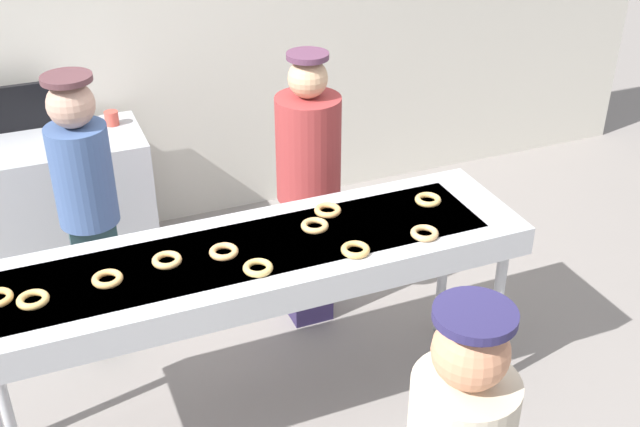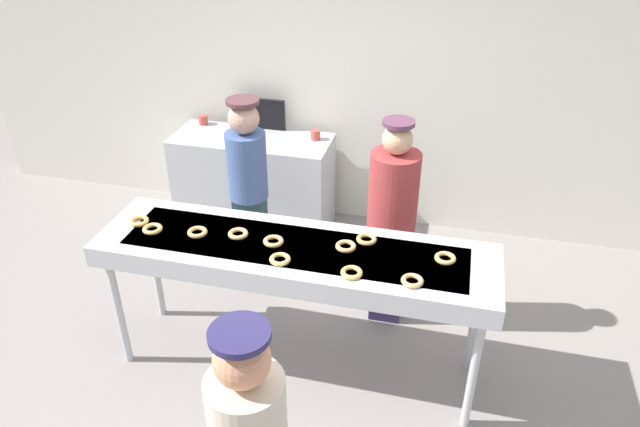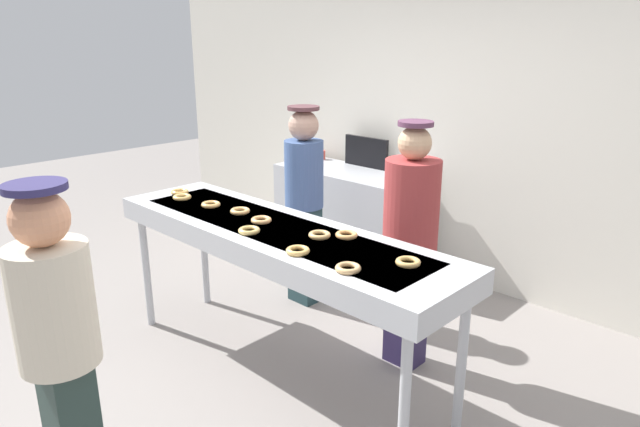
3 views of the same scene
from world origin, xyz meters
name	(u,v)px [view 1 (image 1 of 3)]	position (x,y,z in m)	size (l,w,h in m)	color
ground_plane	(261,413)	(0.00, 0.00, 0.00)	(16.00, 16.00, 0.00)	gray
back_wall	(143,8)	(0.00, 2.22, 1.56)	(8.00, 0.12, 3.13)	silver
fryer_conveyor	(254,263)	(0.00, 0.00, 0.94)	(2.61, 0.69, 1.02)	#B7BABF
glazed_donut_0	(224,252)	(-0.14, 0.00, 1.04)	(0.13, 0.13, 0.03)	#EAAC69
glazed_donut_1	(425,233)	(0.78, -0.20, 1.04)	(0.13, 0.13, 0.03)	tan
glazed_donut_2	(315,226)	(0.33, 0.06, 1.04)	(0.13, 0.13, 0.03)	tan
glazed_donut_3	(428,200)	(0.95, 0.07, 1.04)	(0.13, 0.13, 0.03)	#E6B463
glazed_donut_4	(258,268)	(-0.04, -0.18, 1.04)	(0.13, 0.13, 0.03)	#DDB563
glazed_donut_5	(167,260)	(-0.39, 0.03, 1.04)	(0.13, 0.13, 0.03)	#EBB268
glazed_donut_6	(107,279)	(-0.66, -0.02, 1.04)	(0.13, 0.13, 0.03)	#ECB063
glazed_donut_7	(33,300)	(-0.97, -0.05, 1.04)	(0.13, 0.13, 0.03)	#EBB865
glazed_donut_9	(328,210)	(0.44, 0.17, 1.04)	(0.13, 0.13, 0.03)	#EEA85F
glazed_donut_10	(355,250)	(0.42, -0.21, 1.04)	(0.13, 0.13, 0.03)	#E3AF5D
worker_baker	(88,205)	(-0.63, 0.87, 0.93)	(0.31, 0.31, 1.65)	#223B40
worker_assistant	(309,177)	(0.54, 0.68, 0.96)	(0.36, 0.36, 1.67)	#2B2247
prep_counter	(31,213)	(-0.93, 1.77, 0.47)	(1.49, 0.60, 0.94)	#B7BABF
paper_cup_1	(112,118)	(-0.34, 1.88, 0.98)	(0.09, 0.09, 0.09)	#CC4C3F
menu_display	(9,109)	(-0.93, 2.02, 1.08)	(0.51, 0.04, 0.29)	black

